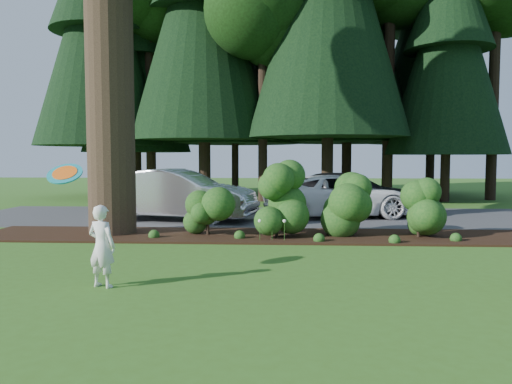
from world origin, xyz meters
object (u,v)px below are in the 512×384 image
(car_dark_suv, at_px, (351,194))
(child, at_px, (102,246))
(frisbee, at_px, (65,173))
(car_white_suv, at_px, (339,196))
(car_silver_wagon, at_px, (179,195))

(car_dark_suv, height_order, child, car_dark_suv)
(child, height_order, frisbee, frisbee)
(car_dark_suv, bearing_deg, car_white_suv, 153.48)
(car_white_suv, distance_m, car_dark_suv, 0.93)
(car_white_suv, height_order, child, car_white_suv)
(frisbee, bearing_deg, child, -25.87)
(car_silver_wagon, bearing_deg, frisbee, -170.49)
(car_silver_wagon, bearing_deg, car_white_suv, -66.09)
(car_dark_suv, bearing_deg, car_silver_wagon, 115.31)
(car_white_suv, bearing_deg, car_dark_suv, -43.42)
(car_silver_wagon, relative_size, frisbee, 8.68)
(frisbee, bearing_deg, car_silver_wagon, 88.38)
(car_silver_wagon, xyz_separation_m, car_white_suv, (5.28, 1.20, -0.11))
(car_white_suv, bearing_deg, car_silver_wagon, 92.34)
(car_white_suv, xyz_separation_m, car_dark_suv, (0.50, 0.78, 0.02))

